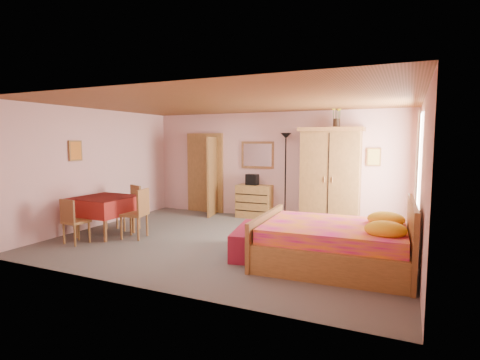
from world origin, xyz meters
The scene contains 23 objects.
floor centered at (0.00, 0.00, 0.00)m, with size 6.50×6.50×0.00m, color #656059.
ceiling centered at (0.00, 0.00, 2.60)m, with size 6.50×6.50×0.00m, color brown.
wall_back centered at (0.00, 2.50, 1.30)m, with size 6.50×0.10×2.60m, color #D8A09C.
wall_front centered at (0.00, -2.50, 1.30)m, with size 6.50×0.10×2.60m, color #D8A09C.
wall_left centered at (-3.25, 0.00, 1.30)m, with size 0.10×5.00×2.60m, color #D8A09C.
wall_right centered at (3.25, 0.00, 1.30)m, with size 0.10×5.00×2.60m, color #D8A09C.
doorway centered at (-1.90, 2.47, 1.02)m, with size 1.06×0.12×2.15m, color #9E6B35.
window centered at (3.21, 1.20, 1.45)m, with size 0.08×1.40×1.95m, color white.
picture_left centered at (-3.22, -0.60, 1.70)m, with size 0.04×0.32×0.42m, color orange.
picture_back centered at (2.35, 2.47, 1.55)m, with size 0.30×0.04×0.40m, color #D8BF59.
chest_of_drawers centered at (-0.40, 2.28, 0.41)m, with size 0.86×0.43×0.81m, color #A57538.
wall_mirror centered at (-0.40, 2.49, 1.55)m, with size 0.86×0.05×0.68m, color silver.
stereo centered at (-0.46, 2.28, 0.95)m, with size 0.29×0.21×0.27m, color black.
floor_lamp centered at (0.40, 2.27, 1.04)m, with size 0.27×0.27×2.09m, color black.
wardrobe centered at (1.47, 2.22, 1.10)m, with size 1.40×0.72×2.20m, color olive.
sunflower_vase centered at (1.56, 2.24, 2.46)m, with size 0.21×0.21×0.53m, color yellow.
bed centered at (2.06, -0.55, 0.52)m, with size 2.27×1.78×1.05m, color #D2148D.
bench centered at (0.68, -0.50, 0.22)m, with size 0.49×1.33×0.44m, color maroon.
dining_table centered at (-2.49, -0.59, 0.39)m, with size 1.07×1.07×0.78m, color maroon.
chair_south centered at (-2.52, -1.28, 0.42)m, with size 0.38×0.38×0.85m, color olive.
chair_north centered at (-2.45, 0.04, 0.47)m, with size 0.43×0.43×0.94m, color #AA6E39.
chair_west centered at (-3.23, -0.65, 0.47)m, with size 0.43×0.43×0.94m, color #A27537.
chair_east centered at (-1.81, -0.52, 0.49)m, with size 0.44×0.44×0.97m, color #996434.
Camera 1 is at (3.05, -6.24, 1.90)m, focal length 28.00 mm.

